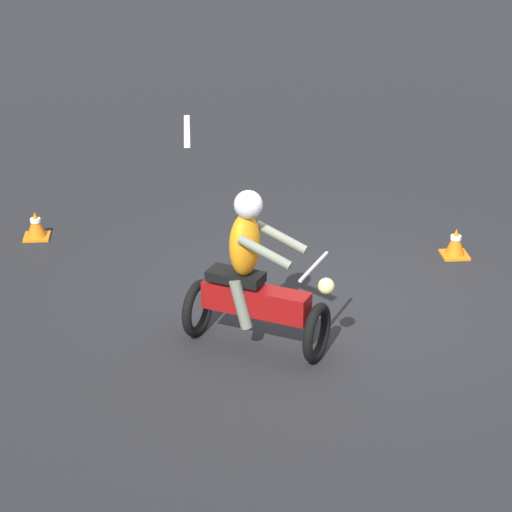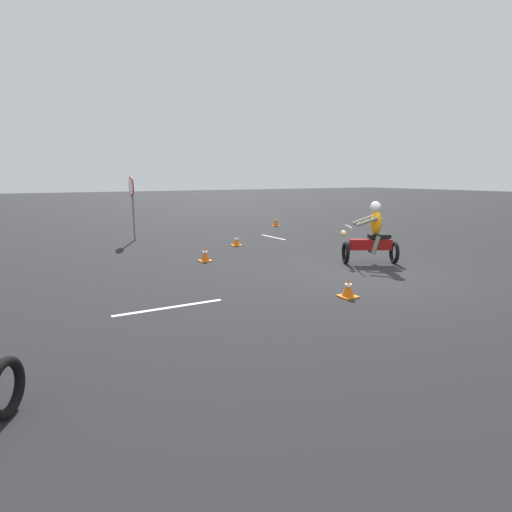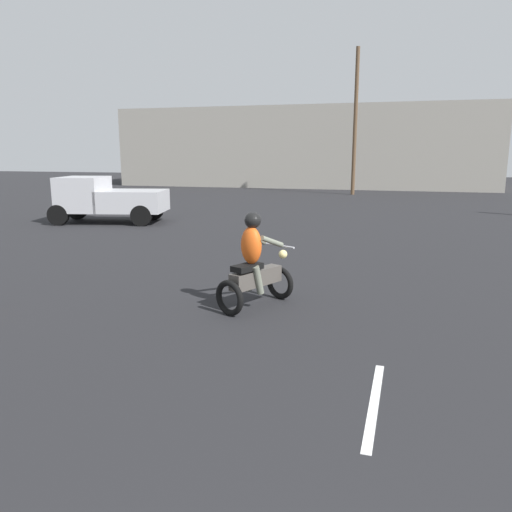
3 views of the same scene
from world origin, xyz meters
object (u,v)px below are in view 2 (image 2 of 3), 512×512
at_px(traffic_cone_far_center, 276,222).
at_px(traffic_cone_mid_left, 348,289).
at_px(motorcycle_rider_foreground, 372,237).
at_px(traffic_cone_near_right, 236,241).
at_px(stop_sign, 132,195).
at_px(traffic_cone_near_left, 205,255).

bearing_deg(traffic_cone_far_center, traffic_cone_mid_left, 154.94).
relative_size(motorcycle_rider_foreground, traffic_cone_near_right, 4.96).
bearing_deg(stop_sign, traffic_cone_mid_left, -167.84).
height_order(stop_sign, traffic_cone_near_right, stop_sign).
xyz_separation_m(traffic_cone_near_left, traffic_cone_far_center, (5.82, -5.95, 0.04)).
xyz_separation_m(stop_sign, traffic_cone_near_right, (-2.86, -2.75, -1.47)).
bearing_deg(traffic_cone_far_center, traffic_cone_near_right, 134.32).
height_order(stop_sign, traffic_cone_near_left, stop_sign).
bearing_deg(traffic_cone_near_left, motorcycle_rider_foreground, -123.12).
relative_size(traffic_cone_mid_left, traffic_cone_far_center, 0.79).
distance_m(motorcycle_rider_foreground, traffic_cone_near_right, 4.74).
height_order(motorcycle_rider_foreground, traffic_cone_near_left, motorcycle_rider_foreground).
height_order(stop_sign, traffic_cone_far_center, stop_sign).
height_order(traffic_cone_near_left, traffic_cone_mid_left, traffic_cone_near_left).
bearing_deg(traffic_cone_near_right, stop_sign, 43.80).
bearing_deg(traffic_cone_near_right, traffic_cone_far_center, -45.68).
distance_m(motorcycle_rider_foreground, stop_sign, 8.59).
xyz_separation_m(traffic_cone_near_left, traffic_cone_near_right, (1.86, -1.89, -0.02)).
bearing_deg(stop_sign, traffic_cone_near_left, -169.77).
bearing_deg(motorcycle_rider_foreground, traffic_cone_near_right, 52.45).
bearing_deg(traffic_cone_near_right, motorcycle_rider_foreground, -156.58).
bearing_deg(traffic_cone_mid_left, traffic_cone_near_left, 14.16).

